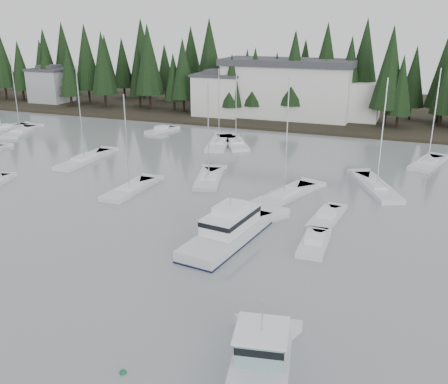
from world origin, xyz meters
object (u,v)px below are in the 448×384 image
(sailboat_2, at_px, (219,144))
(sailboat_12, at_px, (1,129))
(runabout_4, at_px, (314,245))
(sailboat_10, at_px, (284,197))
(house_west, at_px, (219,94))
(harbor_inn, at_px, (298,89))
(sailboat_5, at_px, (130,191))
(sailboat_9, at_px, (209,180))
(sailboat_11, at_px, (428,164))
(house_far_west, at_px, (51,84))
(sailboat_3, at_px, (85,161))
(cabin_cruiser_center, at_px, (228,232))
(runabout_3, at_px, (161,131))
(sailboat_13, at_px, (236,145))
(sailboat_0, at_px, (376,188))
(sailboat_6, at_px, (20,133))
(runabout_1, at_px, (326,219))
(lobster_boat_teal, at_px, (258,377))

(sailboat_2, height_order, sailboat_12, sailboat_12)
(runabout_4, bearing_deg, sailboat_10, 24.16)
(sailboat_2, bearing_deg, house_west, 8.24)
(harbor_inn, height_order, sailboat_12, sailboat_12)
(sailboat_5, height_order, sailboat_9, sailboat_9)
(house_west, relative_size, sailboat_11, 0.72)
(harbor_inn, xyz_separation_m, sailboat_2, (-6.66, -24.77, -5.72))
(house_far_west, bearing_deg, sailboat_3, -46.74)
(harbor_inn, distance_m, cabin_cruiser_center, 58.12)
(house_far_west, height_order, sailboat_3, sailboat_3)
(runabout_3, bearing_deg, sailboat_5, -142.55)
(sailboat_5, xyz_separation_m, sailboat_12, (-38.78, 21.15, 0.00))
(sailboat_13, bearing_deg, sailboat_3, 105.24)
(cabin_cruiser_center, bearing_deg, house_far_west, 56.90)
(sailboat_5, bearing_deg, house_far_west, 47.26)
(sailboat_0, distance_m, sailboat_6, 60.32)
(harbor_inn, height_order, runabout_1, harbor_inn)
(house_west, bearing_deg, sailboat_3, -98.48)
(sailboat_12, bearing_deg, house_west, -30.10)
(runabout_1, bearing_deg, runabout_4, -173.09)
(sailboat_0, height_order, sailboat_11, sailboat_11)
(sailboat_5, height_order, sailboat_6, sailboat_6)
(sailboat_11, bearing_deg, sailboat_0, 173.97)
(harbor_inn, distance_m, sailboat_5, 50.01)
(sailboat_9, distance_m, sailboat_11, 29.98)
(runabout_3, bearing_deg, sailboat_12, 123.40)
(sailboat_9, height_order, sailboat_11, sailboat_11)
(house_far_west, distance_m, sailboat_12, 28.74)
(runabout_1, height_order, runabout_3, same)
(sailboat_0, distance_m, sailboat_2, 28.15)
(sailboat_5, relative_size, sailboat_9, 0.94)
(runabout_1, xyz_separation_m, runabout_3, (-33.79, 30.36, 0.00))
(sailboat_9, bearing_deg, runabout_4, -147.16)
(sailboat_2, relative_size, runabout_1, 1.81)
(house_west, bearing_deg, sailboat_11, -29.71)
(sailboat_5, bearing_deg, lobster_boat_teal, -136.27)
(house_far_west, distance_m, sailboat_13, 57.64)
(sailboat_11, height_order, runabout_3, sailboat_11)
(house_west, height_order, sailboat_3, sailboat_3)
(cabin_cruiser_center, relative_size, sailboat_10, 0.89)
(sailboat_10, xyz_separation_m, runabout_3, (-28.36, 25.31, 0.06))
(cabin_cruiser_center, distance_m, sailboat_12, 61.46)
(cabin_cruiser_center, bearing_deg, sailboat_9, 36.31)
(sailboat_6, bearing_deg, sailboat_2, -102.10)
(house_west, height_order, sailboat_9, sailboat_9)
(lobster_boat_teal, xyz_separation_m, sailboat_6, (-56.45, 45.27, -0.52))
(runabout_4, bearing_deg, runabout_1, -1.11)
(sailboat_13, bearing_deg, sailboat_6, 68.23)
(runabout_1, bearing_deg, sailboat_3, 80.93)
(sailboat_3, relative_size, runabout_3, 2.01)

